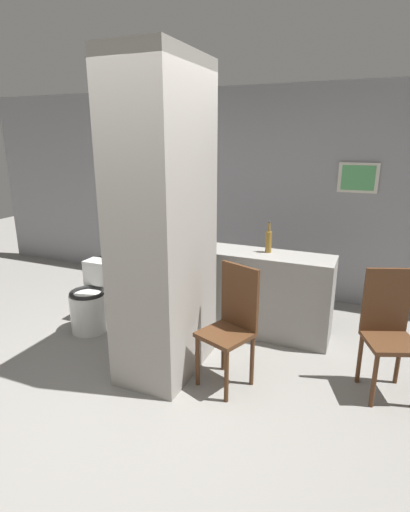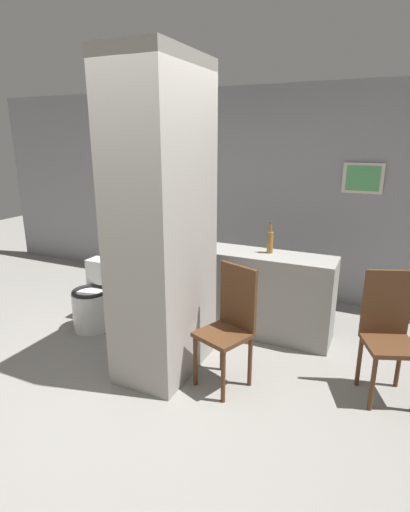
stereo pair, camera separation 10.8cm
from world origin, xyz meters
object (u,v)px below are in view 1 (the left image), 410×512
Objects in this scene: bicycle at (152,287)px; chair_by_doorway at (388,328)px; toilet at (92,302)px; chair_near_pillar at (232,322)px; bottle_tall at (269,241)px.

chair_by_doorway is at bearing -10.60° from bicycle.
bicycle is (0.45, 0.49, 0.06)m from toilet.
bicycle is at bearing 147.91° from chair_by_doorway.
bottle_tall is (0.02, 1.03, 0.44)m from chair_near_pillar.
toilet is at bearing -133.01° from bicycle.
chair_near_pillar is at bearing -11.54° from toilet.
bicycle is 1.43m from bottle_tall.
chair_near_pillar reaches higher than toilet.
bicycle is (-2.42, 0.45, -0.18)m from chair_by_doorway.
toilet is 0.67m from bicycle.
bottle_tall is at bearing 8.53° from bicycle.
chair_near_pillar and chair_by_doorway have the same top height.
bicycle is at bearing 46.99° from toilet.
bottle_tall reaches higher than chair_by_doorway.
bottle_tall reaches higher than bicycle.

